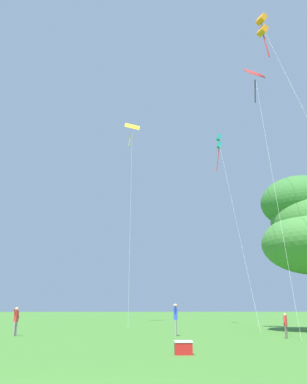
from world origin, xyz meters
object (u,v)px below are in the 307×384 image
kite_teal_box (219,143)px  picnic_cooler (183,348)px  kite_orange_box (263,27)px  person_foreground_watcher (176,316)px  person_child_small (285,323)px  person_in_blue_jacket (16,319)px  kite_yellow_diamond (132,134)px  kite_red_high (256,83)px

kite_teal_box → picnic_cooler: (-7.20, -23.07, -17.26)m
kite_orange_box → person_foreground_watcher: size_ratio=12.89×
person_child_small → person_in_blue_jacket: person_in_blue_jacket is taller
person_foreground_watcher → person_in_blue_jacket: 8.87m
kite_yellow_diamond → kite_orange_box: 21.45m
kite_teal_box → person_foreground_watcher: kite_teal_box is taller
kite_teal_box → person_child_small: bearing=-93.5°
kite_teal_box → person_in_blue_jacket: 26.05m
person_foreground_watcher → picnic_cooler: 9.44m
kite_teal_box → person_in_blue_jacket: size_ratio=12.03×
kite_yellow_diamond → kite_red_high: 19.85m
person_in_blue_jacket → kite_orange_box: bearing=0.9°
person_in_blue_jacket → kite_red_high: bearing=8.4°
kite_teal_box → kite_red_high: bearing=-88.3°
kite_red_high → kite_orange_box: size_ratio=0.87×
kite_yellow_diamond → person_in_blue_jacket: bearing=-108.1°
kite_red_high → picnic_cooler: 22.67m
kite_yellow_diamond → picnic_cooler: kite_yellow_diamond is taller
person_foreground_watcher → kite_orange_box: bearing=6.4°
kite_red_high → person_foreground_watcher: 18.25m
kite_orange_box → person_in_blue_jacket: 25.54m
person_foreground_watcher → person_in_blue_jacket: (-8.85, 0.52, -0.11)m
kite_orange_box → picnic_cooler: (-7.64, -10.12, -20.91)m
kite_orange_box → person_foreground_watcher: bearing=-173.6°
picnic_cooler → kite_teal_box: bearing=72.7°
person_foreground_watcher → kite_teal_box: bearing=65.2°
kite_red_high → kite_teal_box: size_ratio=1.05×
picnic_cooler → kite_yellow_diamond: bearing=93.0°
kite_yellow_diamond → kite_teal_box: (8.77, -6.42, -3.74)m
person_foreground_watcher → kite_yellow_diamond: bearing=96.9°
kite_yellow_diamond → kite_red_high: kite_yellow_diamond is taller
kite_yellow_diamond → person_foreground_watcher: bearing=-83.1°
person_in_blue_jacket → kite_yellow_diamond: bearing=71.9°
kite_teal_box → picnic_cooler: 29.70m
kite_red_high → kite_teal_box: (-0.33, 10.88, -0.32)m
person_in_blue_jacket → person_foreground_watcher: bearing=-3.4°
kite_teal_box → person_child_small: size_ratio=15.04×
person_in_blue_jacket → picnic_cooler: size_ratio=2.56×
kite_yellow_diamond → kite_red_high: (9.11, -17.30, -3.42)m
picnic_cooler → person_child_small: bearing=48.4°
person_foreground_watcher → picnic_cooler: bearing=-95.4°
kite_red_high → picnic_cooler: (-7.53, -12.19, -17.57)m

